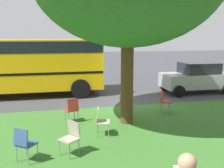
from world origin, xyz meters
The scene contains 9 objects.
ground centered at (0.00, 0.00, 0.00)m, with size 80.00×80.00×0.00m, color #424247.
grass_verge centered at (0.00, 3.20, 0.00)m, with size 48.00×6.00×0.01m, color #3D752D.
chair_0 centered at (2.05, 3.27, 0.52)m, with size 0.50×0.49×0.88m.
chair_1 centered at (0.74, 1.43, 0.52)m, with size 0.51×0.52×0.88m.
chair_2 centered at (-0.86, 1.43, 0.52)m, with size 0.50×0.49×0.88m.
chair_3 centered at (3.02, 4.37, 0.52)m, with size 0.59×0.59×0.88m.
chair_4 centered at (2.85, 1.86, 0.52)m, with size 0.53×0.53×0.88m.
chair_5 centered at (4.15, 4.54, 0.52)m, with size 0.58×0.58×0.88m.
parked_car centered at (-4.12, -1.65, 0.84)m, with size 3.70×1.92×1.65m.
Camera 1 is at (3.28, 10.50, 3.02)m, focal length 39.91 mm.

